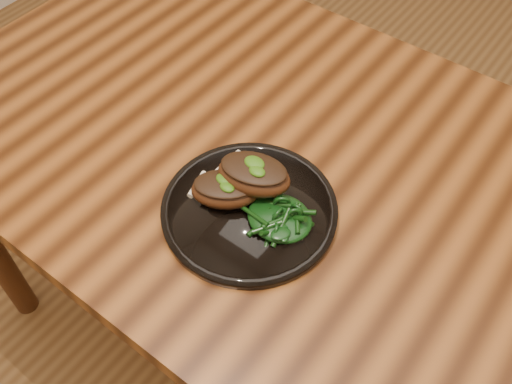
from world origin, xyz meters
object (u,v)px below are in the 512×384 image
plate (249,210)px  desk (339,215)px  lamb_chop_front (225,189)px  greens_heap (280,215)px

plate → desk: bearing=56.8°
lamb_chop_front → desk: bearing=48.6°
lamb_chop_front → plate: bearing=14.0°
plate → lamb_chop_front: bearing=-166.0°
plate → greens_heap: (0.05, 0.00, 0.02)m
desk → greens_heap: size_ratio=15.68×
lamb_chop_front → greens_heap: lamb_chop_front is taller
greens_heap → lamb_chop_front: bearing=-171.0°
lamb_chop_front → greens_heap: 0.10m
plate → greens_heap: bearing=5.2°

